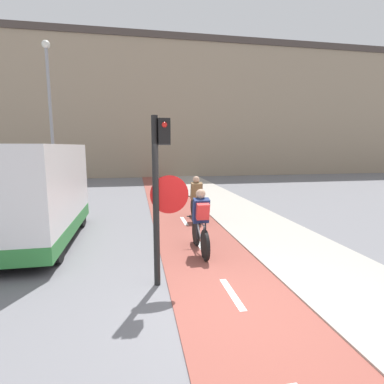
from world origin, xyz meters
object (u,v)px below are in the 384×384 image
traffic_light_pole (161,183)px  cyclist_far (196,201)px  cyclist_near (201,223)px  street_lamp_far (50,105)px  van (31,196)px

traffic_light_pole → cyclist_far: (1.53, 4.47, -1.18)m
traffic_light_pole → cyclist_near: size_ratio=1.77×
street_lamp_far → cyclist_far: (5.75, -5.70, -3.68)m
traffic_light_pole → street_lamp_far: size_ratio=0.41×
cyclist_far → van: (-4.53, -1.58, 0.56)m
traffic_light_pole → van: size_ratio=0.66×
cyclist_near → street_lamp_far: bearing=121.0°
cyclist_near → cyclist_far: size_ratio=1.02×
cyclist_near → van: bearing=160.0°
traffic_light_pole → street_lamp_far: (-4.22, 10.17, 2.50)m
cyclist_near → traffic_light_pole: bearing=-125.6°
street_lamp_far → van: (1.23, -7.27, -3.12)m
street_lamp_far → cyclist_near: 10.82m
traffic_light_pole → street_lamp_far: 11.29m
cyclist_near → van: (-4.02, 1.46, 0.52)m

